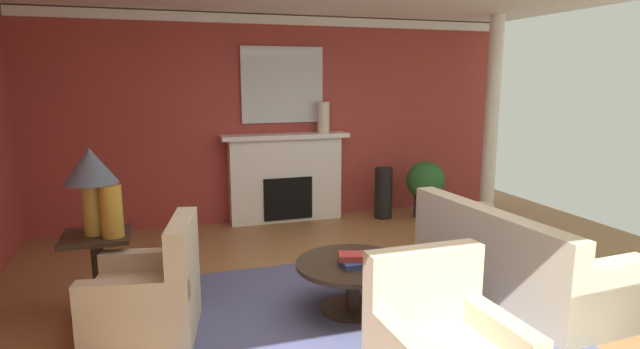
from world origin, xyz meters
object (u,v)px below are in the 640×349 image
(sofa, at_px, (511,263))
(armchair_near_window, at_px, (149,299))
(vase_mantel_right, at_px, (323,117))
(mantel_mirror, at_px, (282,85))
(coffee_table, at_px, (353,275))
(side_table, at_px, (99,267))
(fireplace, at_px, (286,180))
(vase_on_side_table, at_px, (112,211))
(vase_tall_corner, at_px, (383,193))
(table_lamp, at_px, (91,174))
(potted_plant, at_px, (425,184))

(sofa, height_order, armchair_near_window, armchair_near_window)
(vase_mantel_right, bearing_deg, mantel_mirror, 162.82)
(coffee_table, relative_size, side_table, 1.43)
(fireplace, bearing_deg, vase_on_side_table, -130.90)
(vase_mantel_right, relative_size, vase_tall_corner, 0.59)
(side_table, xyz_separation_m, table_lamp, (0.00, 0.00, 0.82))
(vase_tall_corner, xyz_separation_m, vase_on_side_table, (-3.52, -2.15, 0.55))
(table_lamp, bearing_deg, armchair_near_window, -56.14)
(vase_tall_corner, bearing_deg, coffee_table, -119.70)
(table_lamp, distance_m, vase_tall_corner, 4.28)
(fireplace, relative_size, potted_plant, 2.16)
(sofa, distance_m, vase_tall_corner, 2.83)
(potted_plant, bearing_deg, vase_on_side_table, -154.07)
(armchair_near_window, height_order, vase_on_side_table, vase_on_side_table)
(fireplace, distance_m, vase_on_side_table, 3.26)
(table_lamp, height_order, vase_on_side_table, table_lamp)
(vase_tall_corner, relative_size, vase_on_side_table, 1.67)
(table_lamp, distance_m, potted_plant, 4.72)
(side_table, distance_m, vase_mantel_right, 3.79)
(sofa, distance_m, vase_on_side_table, 3.66)
(potted_plant, bearing_deg, vase_tall_corner, 165.84)
(fireplace, height_order, vase_tall_corner, fireplace)
(sofa, distance_m, side_table, 3.77)
(armchair_near_window, relative_size, side_table, 1.36)
(coffee_table, height_order, table_lamp, table_lamp)
(mantel_mirror, bearing_deg, table_lamp, -132.83)
(sofa, xyz_separation_m, vase_tall_corner, (-0.02, 2.83, 0.08))
(sofa, relative_size, table_lamp, 2.87)
(vase_mantel_right, distance_m, vase_on_side_table, 3.64)
(fireplace, xyz_separation_m, mantel_mirror, (-0.00, 0.12, 1.34))
(vase_mantel_right, bearing_deg, table_lamp, -141.05)
(mantel_mirror, xyz_separation_m, armchair_near_window, (-1.86, -3.07, -1.63))
(table_lamp, xyz_separation_m, vase_tall_corner, (3.67, 2.03, -0.85))
(side_table, bearing_deg, vase_mantel_right, 38.95)
(fireplace, height_order, potted_plant, fireplace)
(coffee_table, relative_size, vase_mantel_right, 2.26)
(vase_mantel_right, bearing_deg, sofa, -74.33)
(fireplace, relative_size, vase_mantel_right, 4.07)
(vase_tall_corner, bearing_deg, sofa, -89.59)
(table_lamp, bearing_deg, potted_plant, 23.80)
(side_table, height_order, vase_tall_corner, vase_tall_corner)
(coffee_table, relative_size, table_lamp, 1.33)
(vase_tall_corner, bearing_deg, potted_plant, -14.16)
(table_lamp, bearing_deg, side_table, 0.00)
(table_lamp, bearing_deg, vase_mantel_right, 38.95)
(table_lamp, relative_size, vase_on_side_table, 1.68)
(armchair_near_window, relative_size, vase_on_side_table, 2.13)
(fireplace, distance_m, side_table, 3.26)
(sofa, bearing_deg, table_lamp, 167.84)
(armchair_near_window, height_order, potted_plant, armchair_near_window)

